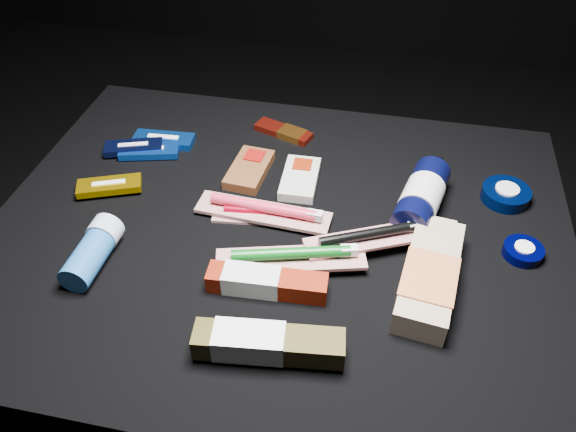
% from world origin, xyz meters
% --- Properties ---
extents(ground, '(3.00, 3.00, 0.00)m').
position_xyz_m(ground, '(0.00, 0.00, 0.00)').
color(ground, black).
rests_on(ground, ground).
extents(cloth_table, '(0.98, 0.78, 0.40)m').
position_xyz_m(cloth_table, '(0.00, 0.00, 0.20)').
color(cloth_table, black).
rests_on(cloth_table, ground).
extents(luna_bar_0, '(0.12, 0.05, 0.02)m').
position_xyz_m(luna_bar_0, '(-0.28, 0.20, 0.41)').
color(luna_bar_0, '#0D3E9E').
rests_on(luna_bar_0, cloth_table).
extents(luna_bar_1, '(0.12, 0.07, 0.02)m').
position_xyz_m(luna_bar_1, '(-0.29, 0.15, 0.41)').
color(luna_bar_1, '#0F42B5').
rests_on(luna_bar_1, cloth_table).
extents(luna_bar_2, '(0.12, 0.08, 0.01)m').
position_xyz_m(luna_bar_2, '(-0.32, 0.15, 0.41)').
color(luna_bar_2, black).
rests_on(luna_bar_2, cloth_table).
extents(luna_bar_3, '(0.12, 0.08, 0.01)m').
position_xyz_m(luna_bar_3, '(-0.32, 0.03, 0.41)').
color(luna_bar_3, '#AA8104').
rests_on(luna_bar_3, cloth_table).
extents(clif_bar_0, '(0.07, 0.12, 0.02)m').
position_xyz_m(clif_bar_0, '(-0.08, 0.14, 0.41)').
color(clif_bar_0, brown).
rests_on(clif_bar_0, cloth_table).
extents(clif_bar_1, '(0.07, 0.12, 0.02)m').
position_xyz_m(clif_bar_1, '(0.01, 0.13, 0.41)').
color(clif_bar_1, beige).
rests_on(clif_bar_1, cloth_table).
extents(power_bar, '(0.13, 0.08, 0.01)m').
position_xyz_m(power_bar, '(-0.04, 0.27, 0.41)').
color(power_bar, maroon).
rests_on(power_bar, cloth_table).
extents(lotion_bottle, '(0.10, 0.21, 0.07)m').
position_xyz_m(lotion_bottle, '(0.23, 0.09, 0.43)').
color(lotion_bottle, black).
rests_on(lotion_bottle, cloth_table).
extents(cream_tin_upper, '(0.08, 0.08, 0.03)m').
position_xyz_m(cream_tin_upper, '(0.38, 0.15, 0.41)').
color(cream_tin_upper, black).
rests_on(cream_tin_upper, cloth_table).
extents(cream_tin_lower, '(0.06, 0.06, 0.02)m').
position_xyz_m(cream_tin_lower, '(0.40, 0.02, 0.41)').
color(cream_tin_lower, black).
rests_on(cream_tin_lower, cloth_table).
extents(bodywash_bottle, '(0.10, 0.23, 0.05)m').
position_xyz_m(bodywash_bottle, '(0.25, -0.08, 0.42)').
color(bodywash_bottle, tan).
rests_on(bodywash_bottle, cloth_table).
extents(deodorant_stick, '(0.05, 0.13, 0.05)m').
position_xyz_m(deodorant_stick, '(-0.27, -0.14, 0.42)').
color(deodorant_stick, '#1F599A').
rests_on(deodorant_stick, cloth_table).
extents(toothbrush_pack_0, '(0.19, 0.06, 0.02)m').
position_xyz_m(toothbrush_pack_0, '(-0.02, 0.02, 0.41)').
color(toothbrush_pack_0, beige).
rests_on(toothbrush_pack_0, cloth_table).
extents(toothbrush_pack_1, '(0.24, 0.07, 0.03)m').
position_xyz_m(toothbrush_pack_1, '(-0.03, 0.02, 0.42)').
color(toothbrush_pack_1, silver).
rests_on(toothbrush_pack_1, cloth_table).
extents(toothbrush_pack_2, '(0.24, 0.11, 0.03)m').
position_xyz_m(toothbrush_pack_2, '(0.04, -0.08, 0.42)').
color(toothbrush_pack_2, beige).
rests_on(toothbrush_pack_2, cloth_table).
extents(toothbrush_pack_3, '(0.21, 0.13, 0.02)m').
position_xyz_m(toothbrush_pack_3, '(0.15, -0.02, 0.43)').
color(toothbrush_pack_3, beige).
rests_on(toothbrush_pack_3, cloth_table).
extents(toothpaste_carton_red, '(0.18, 0.05, 0.04)m').
position_xyz_m(toothpaste_carton_red, '(0.01, -0.14, 0.42)').
color(toothpaste_carton_red, maroon).
rests_on(toothpaste_carton_red, cloth_table).
extents(toothpaste_carton_green, '(0.21, 0.07, 0.04)m').
position_xyz_m(toothpaste_carton_green, '(0.03, -0.25, 0.42)').
color(toothpaste_carton_green, '#382E0D').
rests_on(toothpaste_carton_green, cloth_table).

